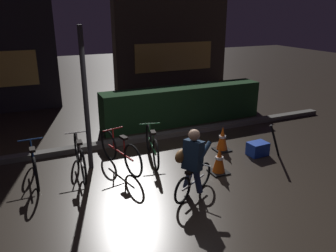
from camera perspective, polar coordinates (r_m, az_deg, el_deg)
The scene contains 14 objects.
ground_plane at distance 6.64m, azimuth 0.54°, elevation -9.15°, with size 40.00×40.00×0.00m, color #2D261E.
sidewalk_curb at distance 8.48m, azimuth -5.65°, elevation -2.31°, with size 12.00×0.24×0.12m, color #56544F.
hedge_row at distance 9.78m, azimuth 2.59°, elevation 3.59°, with size 4.80×0.70×1.06m, color #19381C.
storefront_right at distance 13.82m, azimuth 0.63°, elevation 14.14°, with size 4.73×0.54×3.91m.
street_post at distance 6.83m, azimuth -13.75°, elevation 4.14°, with size 0.10×0.10×2.89m, color #2D2D33.
parked_bike_left_mid at distance 7.03m, azimuth -21.74°, elevation -5.87°, with size 0.46×1.62×0.75m.
parked_bike_center_left at distance 7.03m, azimuth -14.70°, elevation -4.96°, with size 0.46×1.69×0.78m.
parked_bike_center_right at distance 7.06m, azimuth -8.09°, elevation -4.35°, with size 0.50×1.68×0.79m.
parked_bike_right_mid at distance 7.37m, azimuth -2.72°, elevation -3.24°, with size 0.48×1.62×0.76m.
traffic_cone_near at distance 6.89m, azimuth 8.66°, elevation -5.75°, with size 0.36×0.36×0.57m.
traffic_cone_far at distance 7.97m, azimuth 9.19°, elevation -2.16°, with size 0.36×0.36×0.59m.
blue_crate at distance 7.94m, azimuth 14.94°, elevation -3.74°, with size 0.44×0.32×0.30m, color #193DB7.
cyclist at distance 5.90m, azimuth 4.07°, elevation -6.21°, with size 1.05×0.63×1.25m.
closed_umbrella at distance 7.83m, azimuth 17.64°, elevation -2.36°, with size 0.05×0.05×0.85m, color black.
Camera 1 is at (-2.44, -5.32, 3.15)m, focal length 36.01 mm.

